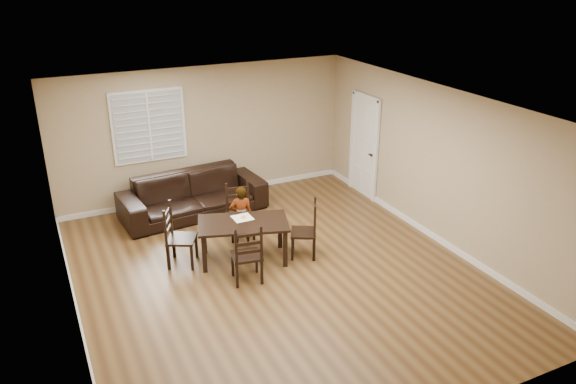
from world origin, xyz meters
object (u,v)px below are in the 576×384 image
object	(u,v)px
dining_table	(243,227)
chair_left	(174,237)
sofa	(193,195)
chair_far	(248,258)
child	(241,216)
chair_right	(311,231)
donut	(243,217)
chair_near	(239,211)

from	to	relation	value
dining_table	chair_left	xyz separation A→B (m)	(-1.06, 0.35, -0.12)
sofa	chair_far	bearing A→B (deg)	-95.04
chair_far	chair_left	distance (m)	1.38
chair_far	child	xyz separation A→B (m)	(0.37, 1.24, 0.10)
chair_right	chair_far	bearing A→B (deg)	-44.85
child	chair_far	bearing A→B (deg)	86.41
chair_far	child	bearing A→B (deg)	-97.31
chair_far	child	world-z (taller)	child
donut	sofa	distance (m)	1.98
chair_far	chair_left	xyz separation A→B (m)	(-0.84, 1.10, 0.02)
chair_right	sofa	xyz separation A→B (m)	(-1.27, 2.44, -0.04)
child	chair_near	bearing A→B (deg)	-91.54
chair_near	child	size ratio (longest dim) A/B	0.91
chair_far	sofa	world-z (taller)	chair_far
chair_right	dining_table	bearing A→B (deg)	-80.62
donut	chair_right	bearing A→B (deg)	-27.06
chair_left	sofa	distance (m)	1.93
dining_table	chair_near	world-z (taller)	chair_near
chair_near	donut	bearing A→B (deg)	-96.72
chair_far	dining_table	bearing A→B (deg)	-96.81
chair_left	child	bearing A→B (deg)	-56.09
chair_left	dining_table	bearing A→B (deg)	-81.39
chair_near	sofa	xyz separation A→B (m)	(-0.48, 1.20, -0.04)
child	donut	bearing A→B (deg)	88.54
chair_left	chair_near	bearing A→B (deg)	-40.66
dining_table	chair_left	size ratio (longest dim) A/B	1.57
chair_near	chair_left	xyz separation A→B (m)	(-1.32, -0.54, 0.02)
child	donut	size ratio (longest dim) A/B	11.95
chair_near	chair_right	world-z (taller)	chair_near
chair_left	sofa	world-z (taller)	chair_left
chair_far	donut	world-z (taller)	chair_far
chair_near	donut	size ratio (longest dim) A/B	10.83
child	donut	world-z (taller)	child
chair_right	child	distance (m)	1.24
chair_left	sofa	size ratio (longest dim) A/B	0.38
chair_left	donut	xyz separation A→B (m)	(1.12, -0.21, 0.23)
chair_left	sofa	xyz separation A→B (m)	(0.83, 1.73, -0.07)
child	sofa	world-z (taller)	child
chair_left	chair_right	distance (m)	2.22
chair_near	chair_far	world-z (taller)	same
chair_near	donut	distance (m)	0.81
dining_table	donut	bearing A→B (deg)	83.66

